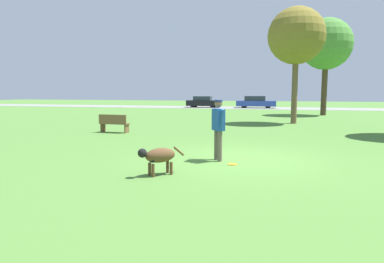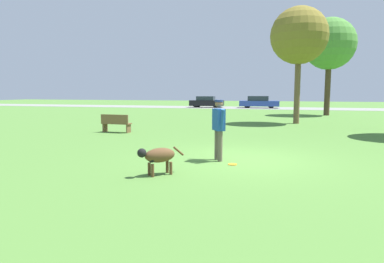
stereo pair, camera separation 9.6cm
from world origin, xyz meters
The scene contains 10 objects.
ground_plane centered at (0.00, 0.00, 0.00)m, with size 120.00×120.00×0.00m, color #4C7A33.
far_road_strip centered at (0.00, 30.59, 0.01)m, with size 120.00×6.00×0.01m.
person centered at (-0.57, -0.30, 1.00)m, with size 0.46×0.66×1.67m.
dog centered at (-1.56, -2.30, 0.44)m, with size 0.89×0.93×0.65m.
frisbee centered at (-0.11, -0.74, 0.01)m, with size 0.24×0.24×0.02m.
tree_mid_center centered at (1.75, 11.73, 5.07)m, with size 3.30×3.30×6.75m.
tree_far_right centered at (4.24, 19.74, 5.56)m, with size 4.02×4.02×7.61m.
parked_car_black centered at (-8.11, 30.52, 0.65)m, with size 4.02×1.98×1.33m.
parked_car_blue centered at (-1.93, 30.69, 0.68)m, with size 4.51×1.93×1.38m.
park_bench centered at (-6.42, 4.81, 0.45)m, with size 1.42×0.47×0.84m.
Camera 1 is at (1.13, -9.45, 1.89)m, focal length 32.00 mm.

